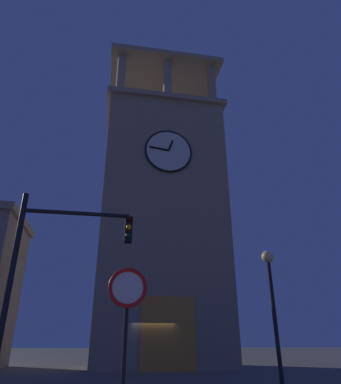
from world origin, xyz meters
TOP-DOWN VIEW (x-y plane):
  - ground_plane at (0.00, 0.00)m, footprint 200.00×200.00m
  - clocktower at (-0.83, -2.49)m, footprint 9.30×7.37m
  - traffic_signal_near at (4.20, 12.11)m, footprint 3.21×0.41m
  - street_lamp at (-2.92, 10.35)m, footprint 0.44×0.44m
  - no_horn_sign at (2.29, 14.84)m, footprint 0.78×0.14m

SIDE VIEW (x-z plane):
  - ground_plane at x=0.00m, z-range 0.00..0.00m
  - no_horn_sign at x=2.29m, z-range 0.81..3.66m
  - street_lamp at x=-2.92m, z-range 0.95..5.48m
  - traffic_signal_near at x=4.20m, z-range 0.85..6.29m
  - clocktower at x=-0.83m, z-range -3.03..23.04m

